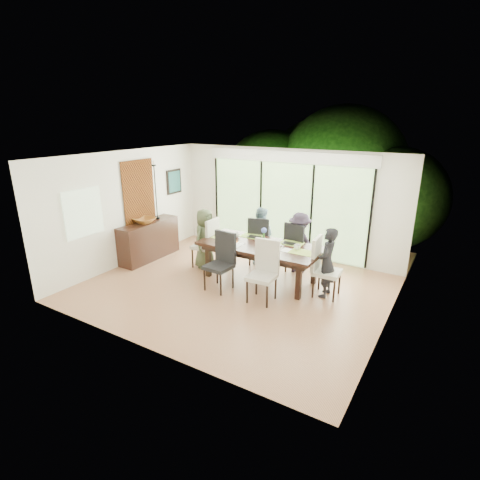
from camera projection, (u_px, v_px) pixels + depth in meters
The scene contains 62 objects.
floor at pixel (234, 289), 7.84m from camera, with size 6.00×5.00×0.01m, color brown.
ceiling at pixel (233, 157), 6.99m from camera, with size 6.00×5.00×0.01m, color white.
wall_back at pixel (286, 203), 9.45m from camera, with size 6.00×0.02×2.70m, color white.
wall_front at pixel (141, 268), 5.37m from camera, with size 6.00×0.02×2.70m, color silver.
wall_left at pixel (126, 208), 8.89m from camera, with size 0.02×5.00×2.70m, color white.
wall_right at pixel (394, 254), 5.93m from camera, with size 0.02×5.00×2.70m, color silver.
glass_doors at pixel (285, 209), 9.46m from camera, with size 4.20×0.02×2.30m, color #598C3F.
blinds_header at pixel (287, 157), 9.05m from camera, with size 4.40×0.06×0.28m, color white.
mullion_a at pixel (217, 200), 10.49m from camera, with size 0.05×0.04×2.30m, color black.
mullion_b at pixel (261, 206), 9.80m from camera, with size 0.05×0.04×2.30m, color black.
mullion_c at pixel (311, 213), 9.11m from camera, with size 0.05×0.04×2.30m, color black.
mullion_d at pixel (370, 220), 8.42m from camera, with size 0.05×0.04×2.30m, color black.
side_window at pixel (83, 213), 7.85m from camera, with size 0.02×0.90×1.00m, color #8CAD7F.
deck at pixel (297, 245), 10.61m from camera, with size 6.00×1.80×0.10m, color brown.
rail_top at pixel (309, 219), 11.07m from camera, with size 6.00×0.08×0.06m, color #4E3B21.
foliage_left at pixel (271, 179), 12.49m from camera, with size 3.20×3.20×3.20m, color #14380F.
foliage_mid at pixel (342, 171), 11.78m from camera, with size 4.00×4.00×4.00m, color #14380F.
foliage_right at pixel (396, 198), 10.42m from camera, with size 2.80×2.80×2.80m, color #14380F.
foliage_far at pixel (319, 172), 12.90m from camera, with size 3.60×3.60×3.60m, color #14380F.
table_top at pixel (260, 246), 8.02m from camera, with size 2.63×1.21×0.07m, color black.
table_apron at pixel (260, 250), 8.05m from camera, with size 2.41×0.99×0.11m, color black.
table_leg_fl at pixel (208, 260), 8.33m from camera, with size 0.10×0.10×0.76m, color black.
table_leg_fr at pixel (299, 281), 7.27m from camera, with size 0.10×0.10×0.76m, color black.
table_leg_bl at pixel (229, 249), 9.03m from camera, with size 0.10×0.10×0.76m, color black.
table_leg_br at pixel (314, 267), 7.97m from camera, with size 0.10×0.10×0.76m, color black.
chair_left_end at pixel (204, 242), 8.82m from camera, with size 0.50×0.50×1.21m, color beige, non-canonical shape.
chair_right_end at pixel (328, 268), 7.34m from camera, with size 0.50×0.50×1.21m, color silver, non-canonical shape.
chair_far_left at pixel (261, 240), 8.99m from camera, with size 0.50×0.50×1.21m, color black, non-canonical shape.
chair_far_right at pixel (299, 247), 8.50m from camera, with size 0.50×0.50×1.21m, color black, non-canonical shape.
chair_near_left at pixel (219, 262), 7.62m from camera, with size 0.50×0.50×1.21m, color black, non-canonical shape.
chair_near_right at pixel (262, 272), 7.13m from camera, with size 0.50×0.50×1.21m, color beige, non-canonical shape.
person_left_end at pixel (205, 238), 8.77m from camera, with size 0.66×0.41×1.41m, color #465337.
person_right_end at pixel (327, 263), 7.32m from camera, with size 0.66×0.41×1.41m, color black.
person_far_left at pixel (260, 236), 8.94m from camera, with size 0.66×0.41×1.41m, color slate.
person_far_right at pixel (299, 243), 8.45m from camera, with size 0.66×0.41×1.41m, color #271E2D.
placemat_left at pixel (224, 237), 8.48m from camera, with size 0.48×0.35×0.01m, color olive.
placemat_right at pixel (302, 252), 7.54m from camera, with size 0.48×0.35×0.01m, color #91AB3D.
placemat_far_l at pixel (251, 236), 8.55m from camera, with size 0.48×0.35×0.01m, color #8BB540.
placemat_far_r at pixel (292, 243), 8.06m from camera, with size 0.48×0.35×0.01m, color #86A33A.
placemat_paper at pixel (231, 244), 8.03m from camera, with size 0.48×0.35×0.01m, color white.
tablet_far_l at pixel (254, 237), 8.46m from camera, with size 0.28×0.20×0.01m, color black.
tablet_far_r at pixel (289, 243), 8.04m from camera, with size 0.26×0.19×0.01m, color black.
papers at pixel (290, 251), 7.62m from camera, with size 0.33×0.24×0.00m, color white.
platter_base at pixel (231, 243), 8.03m from camera, with size 0.28×0.28×0.03m, color white.
platter_snacks at pixel (231, 242), 8.02m from camera, with size 0.22×0.22×0.02m, color orange.
vase at pixel (264, 241), 8.00m from camera, with size 0.09×0.09×0.13m, color silver.
hyacinth_stems at pixel (264, 235), 7.96m from camera, with size 0.04×0.04×0.18m, color #337226.
hyacinth_blooms at pixel (264, 230), 7.93m from camera, with size 0.12×0.12×0.12m, color #5064C8.
laptop at pixel (225, 239), 8.34m from camera, with size 0.36×0.23×0.03m, color silver.
cup_a at pixel (236, 235), 8.46m from camera, with size 0.14×0.14×0.11m, color white.
cup_b at pixel (265, 245), 7.84m from camera, with size 0.11×0.11×0.10m, color white.
cup_c at pixel (297, 247), 7.68m from camera, with size 0.14×0.14×0.11m, color white.
book at pixel (272, 245), 7.92m from camera, with size 0.18×0.25×0.02m, color white.
sideboard at pixel (149, 240), 9.37m from camera, with size 0.48×1.69×0.95m, color black.
bowl at pixel (145, 220), 9.12m from camera, with size 0.50×0.50×0.12m, color brown.
candlestick_base at pixel (158, 218), 9.50m from camera, with size 0.11×0.11×0.04m, color black.
candlestick_shaft at pixel (156, 192), 9.29m from camera, with size 0.03×0.03×1.32m, color black.
candlestick_pan at pixel (154, 165), 9.08m from camera, with size 0.11×0.11×0.03m, color black.
candle at pixel (154, 163), 9.06m from camera, with size 0.04×0.04×0.11m, color silver.
tapestry at pixel (139, 191), 9.09m from camera, with size 0.02×1.00×1.50m, color brown.
art_frame at pixel (174, 182), 10.13m from camera, with size 0.03×0.55×0.65m, color black.
art_canvas at pixel (175, 182), 10.12m from camera, with size 0.01×0.45×0.55m, color #174B4C.
Camera 1 is at (3.80, -6.02, 3.43)m, focal length 28.00 mm.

